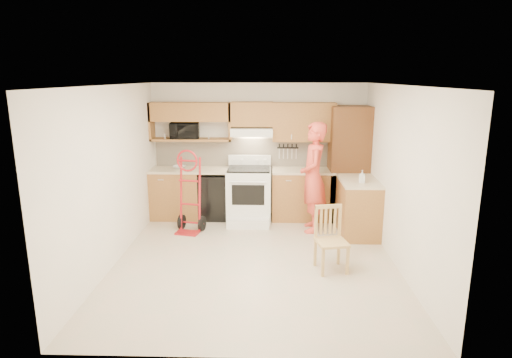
{
  "coord_description": "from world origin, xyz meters",
  "views": [
    {
      "loc": [
        0.18,
        -5.84,
        2.62
      ],
      "look_at": [
        0.0,
        0.5,
        1.1
      ],
      "focal_mm": 30.28,
      "sensor_mm": 36.0,
      "label": 1
    }
  ],
  "objects_px": {
    "microwave": "(185,130)",
    "dining_chair": "(332,240)",
    "hand_truck": "(188,196)",
    "range": "(249,190)",
    "person": "(313,177)"
  },
  "relations": [
    {
      "from": "microwave",
      "to": "range",
      "type": "bearing_deg",
      "value": -21.28
    },
    {
      "from": "range",
      "to": "person",
      "type": "xyz_separation_m",
      "value": [
        1.12,
        -0.45,
        0.35
      ]
    },
    {
      "from": "hand_truck",
      "to": "microwave",
      "type": "bearing_deg",
      "value": 114.47
    },
    {
      "from": "person",
      "to": "hand_truck",
      "type": "bearing_deg",
      "value": -85.05
    },
    {
      "from": "microwave",
      "to": "person",
      "type": "height_order",
      "value": "person"
    },
    {
      "from": "microwave",
      "to": "dining_chair",
      "type": "distance_m",
      "value": 3.6
    },
    {
      "from": "microwave",
      "to": "range",
      "type": "xyz_separation_m",
      "value": [
        1.2,
        -0.33,
        -1.05
      ]
    },
    {
      "from": "microwave",
      "to": "hand_truck",
      "type": "relative_size",
      "value": 0.41
    },
    {
      "from": "range",
      "to": "dining_chair",
      "type": "xyz_separation_m",
      "value": [
        1.22,
        -2.05,
        -0.14
      ]
    },
    {
      "from": "range",
      "to": "hand_truck",
      "type": "distance_m",
      "value": 1.16
    },
    {
      "from": "microwave",
      "to": "range",
      "type": "relative_size",
      "value": 0.45
    },
    {
      "from": "range",
      "to": "hand_truck",
      "type": "relative_size",
      "value": 0.91
    },
    {
      "from": "microwave",
      "to": "dining_chair",
      "type": "relative_size",
      "value": 0.59
    },
    {
      "from": "microwave",
      "to": "person",
      "type": "distance_m",
      "value": 2.54
    },
    {
      "from": "range",
      "to": "hand_truck",
      "type": "xyz_separation_m",
      "value": [
        -1.0,
        -0.6,
        0.06
      ]
    }
  ]
}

